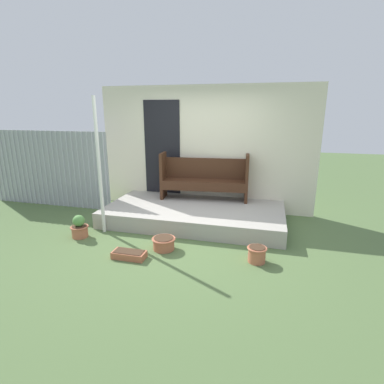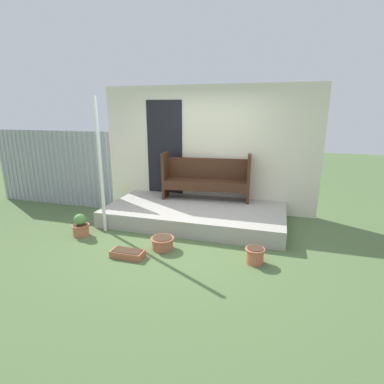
{
  "view_description": "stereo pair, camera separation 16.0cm",
  "coord_description": "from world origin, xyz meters",
  "px_view_note": "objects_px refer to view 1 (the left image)",
  "views": [
    {
      "loc": [
        1.35,
        -4.48,
        2.1
      ],
      "look_at": [
        0.11,
        0.3,
        0.75
      ],
      "focal_mm": 28.0,
      "sensor_mm": 36.0,
      "label": 1
    },
    {
      "loc": [
        1.5,
        -4.43,
        2.1
      ],
      "look_at": [
        0.11,
        0.3,
        0.75
      ],
      "focal_mm": 28.0,
      "sensor_mm": 36.0,
      "label": 2
    }
  ],
  "objects_px": {
    "flower_pot_right": "(257,254)",
    "flower_pot_left": "(79,228)",
    "support_post": "(99,168)",
    "bench": "(204,176)",
    "flower_pot_middle": "(164,243)",
    "planter_box_rect": "(129,255)"
  },
  "relations": [
    {
      "from": "flower_pot_right",
      "to": "flower_pot_left",
      "type": "bearing_deg",
      "value": 177.46
    },
    {
      "from": "flower_pot_left",
      "to": "flower_pot_right",
      "type": "distance_m",
      "value": 2.97
    },
    {
      "from": "support_post",
      "to": "flower_pot_right",
      "type": "height_order",
      "value": "support_post"
    },
    {
      "from": "support_post",
      "to": "flower_pot_left",
      "type": "relative_size",
      "value": 5.94
    },
    {
      "from": "bench",
      "to": "flower_pot_middle",
      "type": "xyz_separation_m",
      "value": [
        -0.23,
        -1.88,
        -0.67
      ]
    },
    {
      "from": "flower_pot_middle",
      "to": "bench",
      "type": "bearing_deg",
      "value": 83.1
    },
    {
      "from": "support_post",
      "to": "flower_pot_left",
      "type": "height_order",
      "value": "support_post"
    },
    {
      "from": "support_post",
      "to": "flower_pot_left",
      "type": "distance_m",
      "value": 1.08
    },
    {
      "from": "flower_pot_left",
      "to": "planter_box_rect",
      "type": "bearing_deg",
      "value": -22.85
    },
    {
      "from": "bench",
      "to": "flower_pot_right",
      "type": "xyz_separation_m",
      "value": [
        1.19,
        -1.93,
        -0.65
      ]
    },
    {
      "from": "flower_pot_middle",
      "to": "support_post",
      "type": "bearing_deg",
      "value": 162.55
    },
    {
      "from": "bench",
      "to": "flower_pot_middle",
      "type": "distance_m",
      "value": 2.01
    },
    {
      "from": "flower_pot_left",
      "to": "flower_pot_middle",
      "type": "bearing_deg",
      "value": -3.14
    },
    {
      "from": "bench",
      "to": "support_post",
      "type": "bearing_deg",
      "value": -140.8
    },
    {
      "from": "bench",
      "to": "planter_box_rect",
      "type": "height_order",
      "value": "bench"
    },
    {
      "from": "bench",
      "to": "flower_pot_middle",
      "type": "height_order",
      "value": "bench"
    },
    {
      "from": "support_post",
      "to": "bench",
      "type": "xyz_separation_m",
      "value": [
        1.5,
        1.48,
        -0.38
      ]
    },
    {
      "from": "flower_pot_left",
      "to": "planter_box_rect",
      "type": "xyz_separation_m",
      "value": [
        1.15,
        -0.49,
        -0.12
      ]
    },
    {
      "from": "bench",
      "to": "flower_pot_left",
      "type": "bearing_deg",
      "value": -140.17
    },
    {
      "from": "flower_pot_middle",
      "to": "planter_box_rect",
      "type": "xyz_separation_m",
      "value": [
        -0.4,
        -0.4,
        -0.05
      ]
    },
    {
      "from": "flower_pot_middle",
      "to": "planter_box_rect",
      "type": "relative_size",
      "value": 0.76
    },
    {
      "from": "flower_pot_left",
      "to": "planter_box_rect",
      "type": "relative_size",
      "value": 0.8
    }
  ]
}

